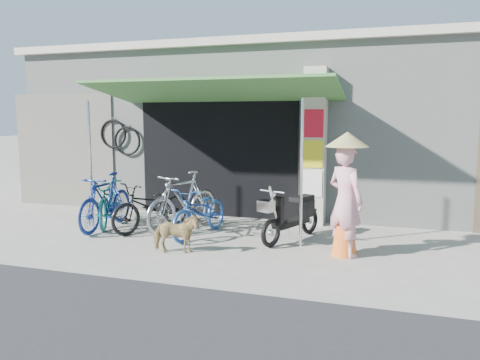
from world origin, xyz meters
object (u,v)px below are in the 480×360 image
(bike_navy, at_px, (201,211))
(street_dog, at_px, (176,234))
(bike_teal, at_px, (109,201))
(nun, at_px, (346,196))
(bike_blue, at_px, (106,201))
(bike_silver, at_px, (184,201))
(moped, at_px, (293,216))
(bike_black, at_px, (153,206))

(bike_navy, xyz_separation_m, street_dog, (0.04, -1.09, -0.14))
(bike_teal, distance_m, nun, 4.61)
(bike_blue, xyz_separation_m, bike_navy, (1.89, 0.02, -0.08))
(bike_navy, height_order, nun, nun)
(nun, bearing_deg, bike_blue, 31.58)
(bike_teal, xyz_separation_m, street_dog, (2.07, -1.38, -0.17))
(bike_silver, bearing_deg, moped, 17.07)
(bike_navy, xyz_separation_m, nun, (2.50, -0.43, 0.47))
(bike_black, bearing_deg, bike_silver, 43.26)
(bike_silver, distance_m, street_dog, 1.51)
(bike_teal, relative_size, nun, 0.97)
(bike_black, height_order, bike_navy, bike_black)
(bike_teal, xyz_separation_m, bike_black, (1.03, -0.16, -0.02))
(bike_black, relative_size, bike_silver, 0.95)
(bike_teal, relative_size, moped, 1.17)
(bike_silver, bearing_deg, bike_teal, -160.17)
(bike_black, xyz_separation_m, moped, (2.58, 0.11, -0.04))
(bike_teal, distance_m, street_dog, 2.49)
(bike_blue, bearing_deg, bike_navy, -0.43)
(bike_blue, height_order, bike_silver, bike_silver)
(bike_silver, height_order, street_dog, bike_silver)
(bike_teal, xyz_separation_m, moped, (3.61, -0.05, -0.05))
(bike_blue, xyz_separation_m, nun, (4.39, -0.41, 0.39))
(bike_silver, xyz_separation_m, moped, (2.04, -0.07, -0.13))
(bike_black, relative_size, bike_navy, 1.03)
(bike_blue, height_order, nun, nun)
(street_dog, bearing_deg, bike_blue, 44.86)
(bike_blue, bearing_deg, moped, 3.12)
(bike_black, relative_size, nun, 0.93)
(bike_blue, relative_size, bike_silver, 0.95)
(bike_blue, distance_m, bike_navy, 1.89)
(bike_navy, relative_size, moped, 1.08)
(bike_blue, bearing_deg, bike_teal, 113.40)
(bike_teal, distance_m, bike_silver, 1.57)
(bike_blue, distance_m, moped, 3.48)
(bike_silver, relative_size, moped, 1.18)
(bike_black, height_order, street_dog, bike_black)
(bike_navy, bearing_deg, bike_silver, 155.17)
(bike_blue, xyz_separation_m, moped, (3.47, 0.26, -0.10))
(bike_black, xyz_separation_m, street_dog, (1.04, -1.22, -0.15))
(bike_silver, height_order, moped, bike_silver)
(bike_black, xyz_separation_m, bike_silver, (0.54, 0.18, 0.09))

